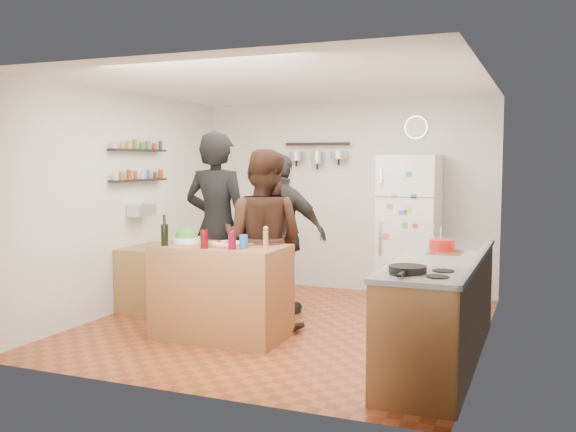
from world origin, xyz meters
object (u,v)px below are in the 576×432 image
at_px(salt_canister, 244,242).
at_px(person_center, 263,240).
at_px(wine_bottle, 165,235).
at_px(side_table, 153,277).
at_px(prep_island, 222,292).
at_px(salad_bowl, 186,240).
at_px(pepper_mill, 266,239).
at_px(counter_run, 441,309).
at_px(skillet, 408,269).
at_px(person_left, 217,227).
at_px(person_back, 282,235).
at_px(fridge, 409,228).
at_px(red_bowl, 442,245).
at_px(wall_clock, 416,127).

xyz_separation_m(salt_canister, person_center, (-0.06, 0.58, -0.05)).
bearing_deg(wine_bottle, side_table, 129.44).
distance_m(prep_island, salt_canister, 0.61).
bearing_deg(salad_bowl, prep_island, -6.79).
distance_m(prep_island, salad_bowl, 0.64).
height_order(prep_island, pepper_mill, pepper_mill).
bearing_deg(prep_island, wine_bottle, -156.25).
bearing_deg(counter_run, side_table, 168.33).
distance_m(wine_bottle, skillet, 2.59).
height_order(pepper_mill, person_left, person_left).
height_order(person_back, fridge, person_back).
relative_size(skillet, red_bowl, 1.19).
height_order(counter_run, wall_clock, wall_clock).
distance_m(counter_run, skillet, 1.11).
height_order(salt_canister, side_table, salt_canister).
xyz_separation_m(person_left, fridge, (1.70, 1.83, -0.12)).
xyz_separation_m(prep_island, pepper_mill, (0.45, 0.05, 0.53)).
height_order(fridge, wall_clock, wall_clock).
bearing_deg(red_bowl, person_center, 178.35).
height_order(salad_bowl, pepper_mill, pepper_mill).
xyz_separation_m(red_bowl, fridge, (-0.70, 1.99, -0.07)).
bearing_deg(salad_bowl, side_table, 140.72).
distance_m(person_center, wall_clock, 2.81).
bearing_deg(person_center, side_table, -13.04).
xyz_separation_m(pepper_mill, counter_run, (1.65, 0.04, -0.54)).
xyz_separation_m(skillet, wall_clock, (-0.65, 3.61, 1.20)).
xyz_separation_m(wine_bottle, skillet, (2.50, -0.67, -0.07)).
distance_m(pepper_mill, person_back, 1.12).
relative_size(person_center, counter_run, 0.70).
bearing_deg(fridge, red_bowl, -70.63).
height_order(person_left, red_bowl, person_left).
bearing_deg(pepper_mill, salad_bowl, 180.00).
xyz_separation_m(counter_run, side_table, (-3.44, 0.71, -0.09)).
relative_size(prep_island, person_back, 0.69).
bearing_deg(wall_clock, wine_bottle, -122.09).
distance_m(person_center, fridge, 2.23).
height_order(person_back, counter_run, person_back).
xyz_separation_m(wall_clock, side_table, (-2.69, -1.92, -1.78)).
bearing_deg(salad_bowl, pepper_mill, 0.00).
height_order(fridge, side_table, fridge).
bearing_deg(person_back, wall_clock, -124.16).
bearing_deg(prep_island, person_left, 121.75).
relative_size(salad_bowl, fridge, 0.15).
distance_m(fridge, side_table, 3.17).
bearing_deg(skillet, pepper_mill, 148.74).
relative_size(prep_island, salt_canister, 9.57).
bearing_deg(salt_canister, red_bowl, 16.70).
height_order(person_center, wall_clock, wall_clock).
bearing_deg(salt_canister, wall_clock, 69.80).
height_order(salad_bowl, salt_canister, salt_canister).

